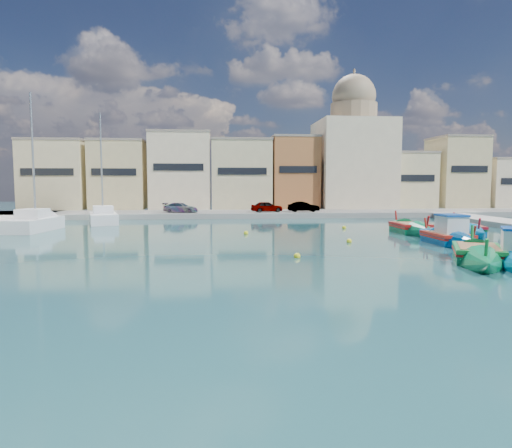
# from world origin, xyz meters

# --- Properties ---
(ground) EXTENTS (160.00, 160.00, 0.00)m
(ground) POSITION_xyz_m (0.00, 0.00, 0.00)
(ground) COLOR #163842
(ground) RESTS_ON ground
(north_quay) EXTENTS (80.00, 8.00, 0.60)m
(north_quay) POSITION_xyz_m (0.00, 32.00, 0.30)
(north_quay) COLOR gray
(north_quay) RESTS_ON ground
(north_townhouses) EXTENTS (83.20, 7.87, 10.19)m
(north_townhouses) POSITION_xyz_m (6.68, 39.36, 5.00)
(north_townhouses) COLOR beige
(north_townhouses) RESTS_ON ground
(church_block) EXTENTS (10.00, 10.00, 19.10)m
(church_block) POSITION_xyz_m (10.00, 40.00, 8.41)
(church_block) COLOR beige
(church_block) RESTS_ON ground
(parked_cars) EXTENTS (18.46, 2.44, 1.27)m
(parked_cars) POSITION_xyz_m (-5.63, 30.50, 1.20)
(parked_cars) COLOR #4C1919
(parked_cars) RESTS_ON north_quay
(luzzu_blue_cabin) EXTENTS (2.22, 8.62, 3.04)m
(luzzu_blue_cabin) POSITION_xyz_m (6.05, 5.72, 0.37)
(luzzu_blue_cabin) COLOR #0055A1
(luzzu_blue_cabin) RESTS_ON ground
(luzzu_cyan_mid) EXTENTS (4.28, 9.35, 2.69)m
(luzzu_cyan_mid) POSITION_xyz_m (10.30, 11.00, 0.28)
(luzzu_cyan_mid) COLOR #0068A2
(luzzu_cyan_mid) RESTS_ON ground
(luzzu_green) EXTENTS (2.44, 8.87, 2.78)m
(luzzu_green) POSITION_xyz_m (6.48, 12.49, 0.30)
(luzzu_green) COLOR #0B7344
(luzzu_green) RESTS_ON ground
(luzzu_blue_south) EXTENTS (6.11, 9.58, 2.77)m
(luzzu_blue_south) POSITION_xyz_m (4.24, -0.80, 0.29)
(luzzu_blue_south) COLOR #0B7743
(luzzu_blue_south) RESTS_ON ground
(yacht_north) EXTENTS (4.88, 9.18, 11.80)m
(yacht_north) POSITION_xyz_m (-20.91, 25.25, 0.46)
(yacht_north) COLOR white
(yacht_north) RESTS_ON ground
(yacht_midnorth) EXTENTS (3.63, 9.03, 12.46)m
(yacht_midnorth) POSITION_xyz_m (-24.25, 18.40, 0.49)
(yacht_midnorth) COLOR white
(yacht_midnorth) RESTS_ON ground
(mooring_buoys) EXTENTS (23.24, 18.80, 0.36)m
(mooring_buoys) POSITION_xyz_m (1.84, 6.24, 0.08)
(mooring_buoys) COLOR #FFF31A
(mooring_buoys) RESTS_ON ground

